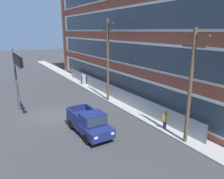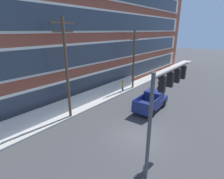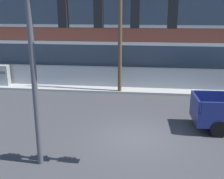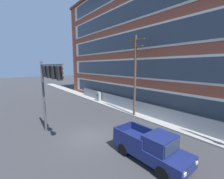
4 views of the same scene
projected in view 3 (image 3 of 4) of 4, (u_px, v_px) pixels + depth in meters
name	position (u px, v px, depth m)	size (l,w,h in m)	color
ground_plane	(136.00, 138.00, 12.72)	(160.00, 160.00, 0.00)	#38383A
sidewalk_building_side	(140.00, 89.00, 19.98)	(80.00, 2.04, 0.16)	#9E9B93
chain_link_fence	(106.00, 77.00, 20.23)	(27.45, 0.06, 1.63)	gray
traffic_signal_mast	(84.00, 38.00, 9.12)	(5.39, 0.43, 6.35)	#4C4C51
utility_pole_near_corner	(120.00, 17.00, 17.96)	(2.39, 0.26, 9.29)	brown
electrical_cabinet	(4.00, 76.00, 20.61)	(0.74, 0.52, 1.65)	#939993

